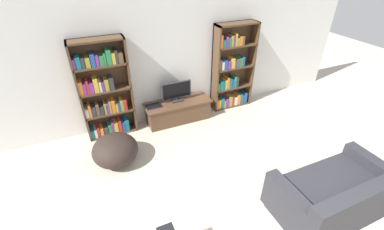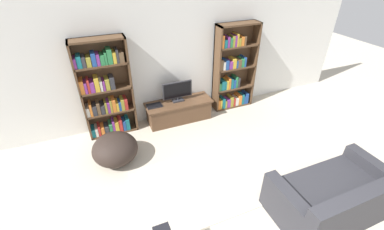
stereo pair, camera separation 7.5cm
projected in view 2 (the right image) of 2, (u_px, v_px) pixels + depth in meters
wall_back at (167, 59)px, 5.15m from camera, size 8.80×0.06×2.60m
bookshelf_left at (105, 91)px, 4.81m from camera, size 0.94×0.30×1.92m
bookshelf_right at (232, 71)px, 5.70m from camera, size 0.94×0.30×1.92m
tv_stand at (179, 111)px, 5.53m from camera, size 1.41×0.49×0.45m
television at (177, 91)px, 5.33m from camera, size 0.63×0.16×0.44m
laptop at (154, 106)px, 5.25m from camera, size 0.31×0.21×0.03m
area_rug at (200, 184)px, 4.08m from camera, size 2.02×1.45×0.02m
couch_right_sofa at (334, 198)px, 3.55m from camera, size 1.70×0.93×0.76m
beanbag_ottoman at (115, 149)px, 4.42m from camera, size 0.77×0.77×0.52m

